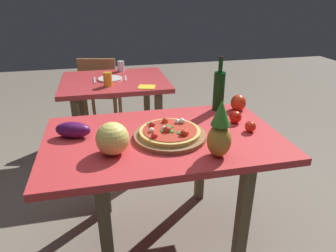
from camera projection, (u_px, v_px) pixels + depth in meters
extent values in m
plane|color=gray|center=(164.00, 237.00, 2.03)|extent=(10.00, 10.00, 0.00)
cube|color=brown|center=(108.00, 246.00, 1.49)|extent=(0.06, 0.06, 0.72)
cube|color=brown|center=(242.00, 224.00, 1.64)|extent=(0.06, 0.06, 0.72)
cube|color=brown|center=(103.00, 169.00, 2.13)|extent=(0.06, 0.06, 0.72)
cube|color=brown|center=(200.00, 158.00, 2.27)|extent=(0.06, 0.06, 0.72)
cube|color=#C43235|center=(163.00, 139.00, 1.73)|extent=(1.33, 0.82, 0.04)
cube|color=brown|center=(79.00, 139.00, 2.57)|extent=(0.06, 0.06, 0.72)
cube|color=brown|center=(159.00, 131.00, 2.70)|extent=(0.06, 0.06, 0.72)
cube|color=brown|center=(82.00, 110.00, 3.18)|extent=(0.06, 0.06, 0.72)
cube|color=brown|center=(147.00, 105.00, 3.31)|extent=(0.06, 0.06, 0.72)
cube|color=#BC3437|center=(114.00, 82.00, 2.78)|extent=(0.96, 0.79, 0.04)
cube|color=brown|center=(120.00, 105.00, 3.75)|extent=(0.04, 0.04, 0.41)
cube|color=brown|center=(94.00, 105.00, 3.75)|extent=(0.04, 0.04, 0.41)
cube|color=brown|center=(116.00, 115.00, 3.45)|extent=(0.04, 0.04, 0.41)
cube|color=brown|center=(87.00, 115.00, 3.45)|extent=(0.04, 0.04, 0.41)
cube|color=brown|center=(103.00, 92.00, 3.50)|extent=(0.48, 0.48, 0.04)
cube|color=brown|center=(97.00, 77.00, 3.25)|extent=(0.40, 0.13, 0.40)
cylinder|color=brown|center=(170.00, 136.00, 1.69)|extent=(0.40, 0.40, 0.02)
cylinder|color=#D7B458|center=(170.00, 132.00, 1.68)|extent=(0.34, 0.34, 0.02)
cylinder|color=#BB3726|center=(170.00, 130.00, 1.68)|extent=(0.30, 0.30, 0.00)
sphere|color=red|center=(184.00, 133.00, 1.60)|extent=(0.04, 0.04, 0.04)
sphere|color=red|center=(165.00, 121.00, 1.76)|extent=(0.04, 0.04, 0.04)
sphere|color=red|center=(154.00, 136.00, 1.58)|extent=(0.03, 0.03, 0.03)
sphere|color=red|center=(167.00, 130.00, 1.65)|extent=(0.04, 0.04, 0.04)
sphere|color=red|center=(152.00, 124.00, 1.72)|extent=(0.03, 0.03, 0.03)
sphere|color=red|center=(185.00, 133.00, 1.61)|extent=(0.04, 0.04, 0.04)
cube|color=#2F7E26|center=(171.00, 131.00, 1.65)|extent=(0.03, 0.05, 0.00)
cube|color=#308232|center=(169.00, 127.00, 1.70)|extent=(0.05, 0.05, 0.00)
cube|color=#377033|center=(164.00, 131.00, 1.66)|extent=(0.05, 0.04, 0.00)
cube|color=#2A8037|center=(152.00, 124.00, 1.74)|extent=(0.05, 0.05, 0.00)
cube|color=#248033|center=(181.00, 133.00, 1.63)|extent=(0.05, 0.04, 0.00)
sphere|color=white|center=(182.00, 121.00, 1.75)|extent=(0.04, 0.04, 0.04)
sphere|color=white|center=(164.00, 128.00, 1.67)|extent=(0.03, 0.03, 0.03)
sphere|color=white|center=(151.00, 130.00, 1.64)|extent=(0.03, 0.03, 0.03)
sphere|color=white|center=(178.00, 122.00, 1.75)|extent=(0.03, 0.03, 0.03)
cylinder|color=black|center=(219.00, 91.00, 2.04)|extent=(0.08, 0.08, 0.26)
cylinder|color=black|center=(221.00, 66.00, 1.96)|extent=(0.03, 0.03, 0.09)
cylinder|color=black|center=(221.00, 57.00, 1.94)|extent=(0.03, 0.03, 0.02)
ellipsoid|color=#B3852F|center=(219.00, 141.00, 1.48)|extent=(0.12, 0.12, 0.17)
cone|color=#357625|center=(221.00, 112.00, 1.42)|extent=(0.10, 0.10, 0.13)
sphere|color=#E3D866|center=(113.00, 139.00, 1.50)|extent=(0.17, 0.17, 0.17)
ellipsoid|color=red|center=(238.00, 103.00, 2.06)|extent=(0.10, 0.10, 0.11)
ellipsoid|color=#501451|center=(73.00, 130.00, 1.68)|extent=(0.22, 0.15, 0.09)
sphere|color=red|center=(250.00, 126.00, 1.76)|extent=(0.06, 0.06, 0.06)
sphere|color=red|center=(235.00, 117.00, 1.87)|extent=(0.08, 0.08, 0.08)
cylinder|color=orange|center=(108.00, 79.00, 2.57)|extent=(0.07, 0.07, 0.12)
cylinder|color=silver|center=(121.00, 66.00, 3.05)|extent=(0.07, 0.07, 0.10)
cylinder|color=white|center=(110.00, 79.00, 2.77)|extent=(0.22, 0.22, 0.02)
cube|color=silver|center=(95.00, 80.00, 2.75)|extent=(0.02, 0.18, 0.01)
cube|color=silver|center=(126.00, 78.00, 2.80)|extent=(0.03, 0.18, 0.01)
cube|color=yellow|center=(147.00, 87.00, 2.56)|extent=(0.17, 0.16, 0.01)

